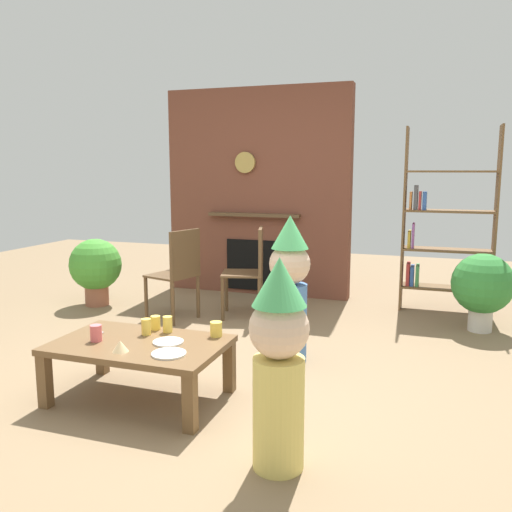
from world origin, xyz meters
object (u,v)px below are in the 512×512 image
(paper_cup_far_right, at_px, (168,324))
(coffee_table, at_px, (139,350))
(potted_plant_tall, at_px, (482,286))
(child_in_pink, at_px, (289,285))
(paper_cup_center, at_px, (96,333))
(child_with_cone_hat, at_px, (279,359))
(bookshelf, at_px, (441,228))
(dining_chair_left, at_px, (178,269))
(paper_cup_near_right, at_px, (156,323))
(potted_plant_short, at_px, (96,267))
(birthday_cake_slice, at_px, (120,346))
(paper_cup_far_left, at_px, (146,327))
(paper_cup_near_left, at_px, (216,329))
(paper_plate_front, at_px, (168,342))
(paper_plate_rear, at_px, (169,354))
(dining_chair_middle, at_px, (251,267))

(paper_cup_far_right, bearing_deg, coffee_table, -106.72)
(potted_plant_tall, bearing_deg, child_in_pink, -138.04)
(paper_cup_center, distance_m, paper_cup_far_right, 0.47)
(child_with_cone_hat, bearing_deg, paper_cup_center, 7.24)
(bookshelf, height_order, dining_chair_left, bookshelf)
(paper_cup_near_right, height_order, potted_plant_short, potted_plant_short)
(birthday_cake_slice, bearing_deg, child_in_pink, 58.33)
(child_with_cone_hat, bearing_deg, paper_cup_near_right, -10.11)
(paper_cup_center, xyz_separation_m, dining_chair_left, (-0.33, 1.80, 0.08))
(child_in_pink, bearing_deg, paper_cup_far_left, -5.91)
(bookshelf, relative_size, paper_cup_near_left, 19.41)
(paper_cup_center, bearing_deg, potted_plant_tall, 44.09)
(paper_cup_far_right, bearing_deg, paper_plate_front, -61.22)
(paper_cup_near_left, height_order, paper_cup_far_left, paper_cup_far_left)
(paper_cup_far_right, xyz_separation_m, potted_plant_tall, (2.11, 2.06, -0.01))
(coffee_table, xyz_separation_m, child_with_cone_hat, (1.07, -0.48, 0.23))
(paper_cup_near_left, xyz_separation_m, child_with_cone_hat, (0.65, -0.75, 0.13))
(bookshelf, relative_size, child_with_cone_hat, 1.79)
(paper_cup_far_right, xyz_separation_m, paper_plate_rear, (0.22, -0.39, -0.05))
(paper_cup_center, distance_m, potted_plant_tall, 3.41)
(coffee_table, bearing_deg, paper_cup_far_right, 73.28)
(paper_plate_front, distance_m, dining_chair_middle, 2.06)
(birthday_cake_slice, height_order, dining_chair_left, dining_chair_left)
(coffee_table, distance_m, dining_chair_middle, 2.10)
(bookshelf, xyz_separation_m, paper_cup_center, (-2.07, -2.99, -0.44))
(dining_chair_middle, bearing_deg, bookshelf, -170.92)
(coffee_table, bearing_deg, child_with_cone_hat, -24.24)
(paper_plate_front, bearing_deg, child_in_pink, 60.47)
(paper_cup_far_right, distance_m, dining_chair_left, 1.63)
(child_with_cone_hat, height_order, dining_chair_middle, child_with_cone_hat)
(paper_cup_center, xyz_separation_m, birthday_cake_slice, (0.26, -0.12, -0.02))
(paper_cup_near_left, xyz_separation_m, paper_plate_front, (-0.23, -0.22, -0.04))
(paper_cup_near_left, relative_size, potted_plant_tall, 0.14)
(paper_cup_far_right, bearing_deg, child_in_pink, 48.98)
(paper_cup_center, bearing_deg, dining_chair_middle, 82.29)
(paper_cup_near_left, distance_m, child_in_pink, 0.80)
(paper_cup_far_right, xyz_separation_m, paper_plate_front, (0.11, -0.20, -0.05))
(bookshelf, relative_size, paper_plate_rear, 9.20)
(paper_cup_near_right, bearing_deg, potted_plant_tall, 42.49)
(paper_cup_far_left, relative_size, dining_chair_left, 0.12)
(coffee_table, relative_size, birthday_cake_slice, 10.85)
(birthday_cake_slice, xyz_separation_m, child_with_cone_hat, (1.08, -0.29, 0.14))
(paper_cup_center, bearing_deg, coffee_table, 15.03)
(paper_plate_front, bearing_deg, paper_cup_far_right, 118.78)
(coffee_table, xyz_separation_m, birthday_cake_slice, (-0.01, -0.20, 0.09))
(paper_cup_near_right, distance_m, paper_plate_rear, 0.53)
(dining_chair_middle, distance_m, potted_plant_short, 1.76)
(dining_chair_left, xyz_separation_m, potted_plant_tall, (2.78, 0.58, -0.08))
(coffee_table, bearing_deg, paper_cup_center, -164.97)
(child_with_cone_hat, relative_size, potted_plant_tall, 1.48)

